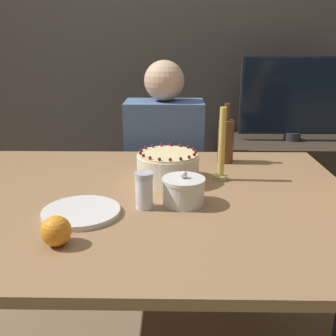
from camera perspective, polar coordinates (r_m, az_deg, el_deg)
wall_behind at (r=2.64m, az=-1.33°, el=18.76°), size 8.00×0.05×2.60m
dining_table at (r=1.38m, az=-3.46°, el=-7.95°), size 1.46×1.12×0.76m
cake at (r=1.47m, az=-0.00°, el=0.15°), size 0.23×0.23×0.12m
sugar_bowl at (r=1.26m, az=2.26°, el=-3.33°), size 0.14×0.14×0.11m
sugar_shaker at (r=1.23m, az=-3.49°, el=-3.23°), size 0.06×0.06×0.12m
plate_stack at (r=1.23m, az=-12.48°, el=-6.26°), size 0.24×0.24×0.02m
candle at (r=1.47m, az=7.78°, el=2.43°), size 0.05×0.05×0.28m
bottle at (r=1.70m, az=8.39°, el=4.02°), size 0.07×0.07×0.26m
orange_fruit_0 at (r=1.06m, az=-15.94°, el=-8.77°), size 0.08×0.08×0.08m
person_man_blue_shirt at (r=2.14m, az=-0.51°, el=-2.68°), size 0.40×0.34×1.18m
side_cabinet at (r=2.62m, az=16.80°, el=-3.41°), size 0.84×0.50×0.69m
tv_monitor at (r=2.47m, az=18.05°, el=9.73°), size 0.65×0.10×0.50m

